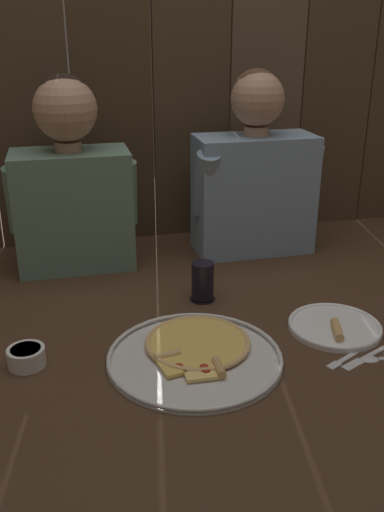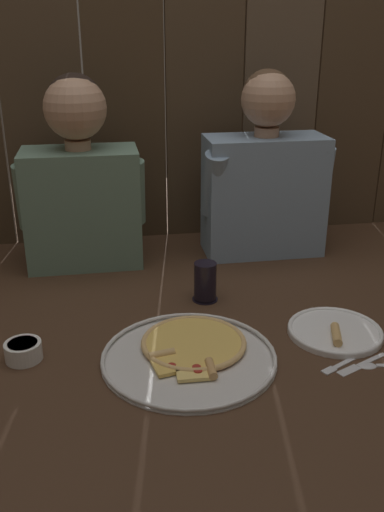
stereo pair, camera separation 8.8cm
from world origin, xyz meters
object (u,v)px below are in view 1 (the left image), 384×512
Objects in this scene: pizza_tray at (196,352)px; drinking_glass at (203,282)px; diner_left at (71,180)px; dipping_bowl at (26,356)px; diner_right at (254,173)px; dinner_plate at (335,326)px.

pizza_tray is 0.30m from drinking_glass.
diner_left reaches higher than drinking_glass.
diner_left is at bearing 76.07° from dipping_bowl.
diner_right is (0.26, 0.34, 0.22)m from drinking_glass.
dipping_bowl is 0.14× the size of diner_right.
diner_right is at bearing -0.07° from diner_left.
diner_left is (0.14, 0.58, 0.26)m from dipping_bowl.
dinner_plate is at bearing -87.32° from diner_right.
drinking_glass reaches higher than dinner_plate.
diner_left is at bearing 111.62° from pizza_tray.
diner_left is 0.99× the size of diner_right.
dinner_plate is 0.40× the size of diner_left.
diner_left is at bearing 179.93° from diner_right.
diner_right reaches higher than diner_left.
drinking_glass is at bearing 139.59° from dinner_plate.
drinking_glass reaches higher than pizza_tray.
diner_right is (0.60, -0.00, -0.01)m from diner_left.
dipping_bowl is 0.14× the size of diner_left.
pizza_tray is 0.39m from dipping_bowl.
pizza_tray is 3.64× the size of drinking_glass.
diner_right is (-0.03, 0.59, 0.27)m from dinner_plate.
pizza_tray is 4.78× the size of dipping_bowl.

